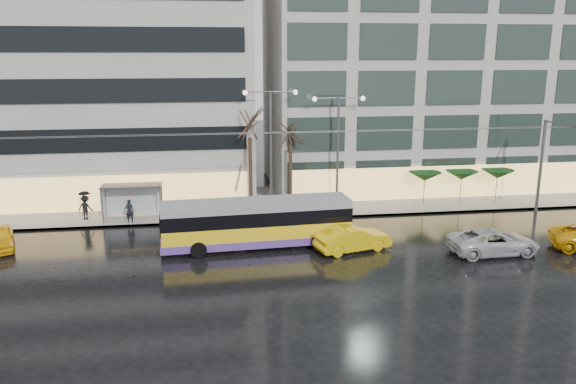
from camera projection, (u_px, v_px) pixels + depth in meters
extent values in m
plane|color=black|center=(258.00, 269.00, 31.44)|extent=(140.00, 140.00, 0.00)
cube|color=gray|center=(267.00, 202.00, 45.14)|extent=(80.00, 10.00, 0.15)
cube|color=slate|center=(274.00, 220.00, 40.38)|extent=(80.00, 0.10, 0.15)
cube|color=#A3A09C|center=(35.00, 60.00, 44.72)|extent=(34.00, 14.00, 22.00)
cube|color=#A3A09C|center=(452.00, 42.00, 49.25)|extent=(32.00, 14.00, 25.00)
cube|color=yellow|center=(257.00, 231.00, 34.72)|extent=(11.65, 3.06, 1.44)
cube|color=#5C3B94|center=(257.00, 239.00, 34.84)|extent=(11.69, 3.10, 0.48)
cube|color=black|center=(257.00, 215.00, 34.47)|extent=(11.67, 3.08, 0.86)
cube|color=gray|center=(256.00, 205.00, 34.30)|extent=(11.65, 3.06, 0.48)
cube|color=black|center=(347.00, 212.00, 35.63)|extent=(0.18, 2.21, 1.25)
cube|color=black|center=(160.00, 223.00, 33.38)|extent=(0.18, 2.21, 1.25)
cylinder|color=black|center=(309.00, 230.00, 36.70)|extent=(0.98, 0.39, 0.96)
cylinder|color=black|center=(319.00, 242.00, 34.42)|extent=(0.98, 0.39, 0.96)
cylinder|color=black|center=(197.00, 237.00, 35.28)|extent=(0.98, 0.39, 0.96)
cylinder|color=black|center=(199.00, 250.00, 33.00)|extent=(0.98, 0.39, 0.96)
cylinder|color=#595B60|center=(239.00, 180.00, 34.64)|extent=(0.26, 3.57, 2.53)
cylinder|color=#595B60|center=(238.00, 178.00, 35.10)|extent=(0.26, 3.57, 2.53)
cylinder|color=#595B60|center=(541.00, 167.00, 41.82)|extent=(0.24, 0.24, 7.00)
cube|color=#595B60|center=(567.00, 125.00, 38.59)|extent=(0.10, 5.00, 0.10)
cylinder|color=#595B60|center=(264.00, 133.00, 35.44)|extent=(42.00, 0.04, 0.04)
cylinder|color=#595B60|center=(263.00, 132.00, 35.92)|extent=(42.00, 0.04, 0.04)
cube|color=#595B60|center=(132.00, 186.00, 39.76)|extent=(4.20, 1.60, 0.12)
cube|color=silver|center=(134.00, 200.00, 40.74)|extent=(4.00, 0.05, 2.20)
cube|color=white|center=(103.00, 204.00, 39.78)|extent=(0.10, 1.40, 2.20)
cylinder|color=#595B60|center=(102.00, 206.00, 39.12)|extent=(0.10, 0.10, 2.40)
cylinder|color=#595B60|center=(106.00, 201.00, 40.46)|extent=(0.10, 0.10, 2.40)
cylinder|color=#595B60|center=(161.00, 204.00, 39.68)|extent=(0.10, 0.10, 2.40)
cylinder|color=#595B60|center=(162.00, 199.00, 41.02)|extent=(0.10, 0.10, 2.40)
cylinder|color=#595B60|center=(271.00, 153.00, 40.95)|extent=(0.18, 0.18, 9.00)
cylinder|color=#595B60|center=(258.00, 92.00, 39.75)|extent=(1.80, 0.10, 0.10)
cylinder|color=#595B60|center=(283.00, 92.00, 40.01)|extent=(1.80, 0.10, 0.10)
sphere|color=#FFF2CC|center=(245.00, 93.00, 39.64)|extent=(0.36, 0.36, 0.36)
sphere|color=#FFF2CC|center=(295.00, 92.00, 40.14)|extent=(0.36, 0.36, 0.36)
cylinder|color=#595B60|center=(338.00, 154.00, 41.71)|extent=(0.18, 0.18, 8.50)
cylinder|color=#595B60|center=(327.00, 98.00, 40.57)|extent=(1.80, 0.10, 0.10)
cylinder|color=#595B60|center=(351.00, 98.00, 40.83)|extent=(1.80, 0.10, 0.10)
sphere|color=#FFF2CC|center=(315.00, 99.00, 40.46)|extent=(0.36, 0.36, 0.36)
sphere|color=#FFF2CC|center=(363.00, 98.00, 40.96)|extent=(0.36, 0.36, 0.36)
cylinder|color=black|center=(251.00, 175.00, 41.35)|extent=(0.28, 0.28, 5.60)
cylinder|color=black|center=(290.00, 178.00, 42.04)|extent=(0.28, 0.28, 4.90)
cylinder|color=#595B60|center=(424.00, 191.00, 43.65)|extent=(0.06, 0.06, 2.20)
cone|color=#113E13|center=(425.00, 176.00, 43.35)|extent=(2.50, 2.50, 0.70)
cylinder|color=#595B60|center=(460.00, 190.00, 44.07)|extent=(0.06, 0.06, 2.20)
cone|color=#113E13|center=(462.00, 175.00, 43.77)|extent=(2.50, 2.50, 0.70)
cylinder|color=#595B60|center=(496.00, 189.00, 44.49)|extent=(0.06, 0.06, 2.20)
cone|color=#113E13|center=(497.00, 174.00, 44.19)|extent=(2.50, 2.50, 0.70)
imported|color=yellow|center=(353.00, 239.00, 34.13)|extent=(4.95, 2.79, 1.54)
imported|color=#BBBCC0|center=(493.00, 242.00, 33.64)|extent=(5.48, 2.63, 1.50)
imported|color=black|center=(130.00, 211.00, 39.27)|extent=(0.68, 0.52, 1.68)
imported|color=#E24B62|center=(129.00, 198.00, 39.05)|extent=(1.15, 1.16, 0.88)
imported|color=black|center=(185.00, 210.00, 39.76)|extent=(0.84, 0.72, 1.51)
imported|color=black|center=(85.00, 208.00, 39.97)|extent=(1.28, 0.98, 1.76)
imported|color=black|center=(84.00, 196.00, 39.76)|extent=(1.04, 1.04, 0.72)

